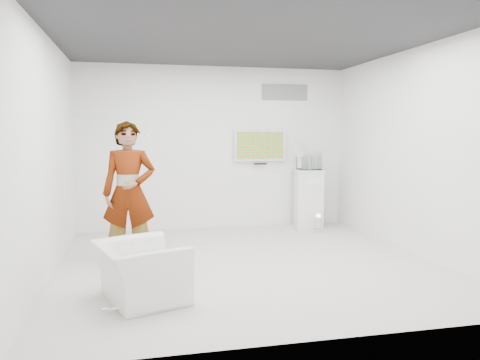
{
  "coord_description": "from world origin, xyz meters",
  "views": [
    {
      "loc": [
        -1.45,
        -6.11,
        1.77
      ],
      "look_at": [
        0.05,
        0.6,
        1.09
      ],
      "focal_mm": 35.0,
      "sensor_mm": 36.0,
      "label": 1
    }
  ],
  "objects": [
    {
      "name": "person",
      "position": [
        -1.55,
        0.38,
        0.97
      ],
      "size": [
        0.73,
        0.51,
        1.94
      ],
      "primitive_type": "imported",
      "rotation": [
        0.0,
        0.0,
        -0.06
      ],
      "color": "white",
      "rests_on": "room"
    },
    {
      "name": "room",
      "position": [
        0.0,
        0.0,
        1.5
      ],
      "size": [
        5.01,
        5.01,
        3.0
      ],
      "color": "beige",
      "rests_on": "ground"
    },
    {
      "name": "floor_uplight",
      "position": [
        1.74,
        1.68,
        0.16
      ],
      "size": [
        0.23,
        0.23,
        0.31
      ],
      "primitive_type": "cylinder",
      "rotation": [
        0.0,
        0.0,
        -0.17
      ],
      "color": "silver",
      "rests_on": "room"
    },
    {
      "name": "pedestal",
      "position": [
        1.72,
        2.15,
        0.55
      ],
      "size": [
        0.6,
        0.6,
        1.1
      ],
      "primitive_type": "cube",
      "rotation": [
        0.0,
        0.0,
        -0.15
      ],
      "color": "silver",
      "rests_on": "room"
    },
    {
      "name": "wii_remote",
      "position": [
        -1.29,
        0.51,
        1.74
      ],
      "size": [
        0.04,
        0.13,
        0.03
      ],
      "primitive_type": "cube",
      "rotation": [
        0.0,
        0.0,
        0.09
      ],
      "color": "silver",
      "rests_on": "person"
    },
    {
      "name": "tv",
      "position": [
        0.85,
        2.45,
        1.55
      ],
      "size": [
        1.0,
        0.08,
        0.6
      ],
      "primitive_type": "cube",
      "color": "silver",
      "rests_on": "room"
    },
    {
      "name": "logo_decal",
      "position": [
        1.35,
        2.49,
        2.55
      ],
      "size": [
        0.9,
        0.02,
        0.3
      ],
      "primitive_type": "cube",
      "color": "slate",
      "rests_on": "room"
    },
    {
      "name": "console",
      "position": [
        1.72,
        2.15,
        1.21
      ],
      "size": [
        0.11,
        0.18,
        0.24
      ],
      "primitive_type": "cube",
      "rotation": [
        0.0,
        0.0,
        -0.34
      ],
      "color": "silver",
      "rests_on": "pedestal"
    },
    {
      "name": "vitrine",
      "position": [
        1.72,
        2.15,
        1.28
      ],
      "size": [
        0.39,
        0.39,
        0.37
      ],
      "primitive_type": "cube",
      "rotation": [
        0.0,
        0.0,
        0.07
      ],
      "color": "silver",
      "rests_on": "pedestal"
    },
    {
      "name": "armchair",
      "position": [
        -1.42,
        -1.16,
        0.31
      ],
      "size": [
        1.09,
        1.17,
        0.62
      ],
      "primitive_type": "imported",
      "rotation": [
        0.0,
        0.0,
        1.88
      ],
      "color": "white",
      "rests_on": "room"
    }
  ]
}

